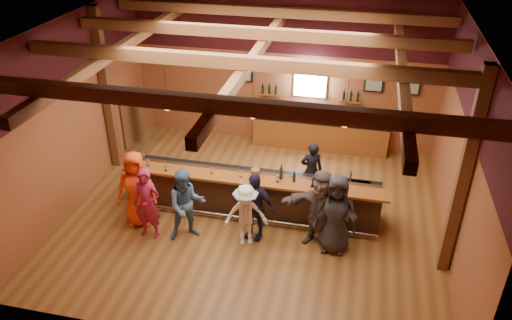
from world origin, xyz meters
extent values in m
plane|color=brown|center=(0.00, 0.00, 0.00)|extent=(9.00, 9.00, 0.00)
cube|color=brown|center=(0.00, 4.00, 2.25)|extent=(9.00, 0.04, 4.50)
cube|color=brown|center=(0.00, -4.00, 2.25)|extent=(9.00, 0.04, 4.50)
cube|color=brown|center=(-4.50, 0.00, 2.25)|extent=(0.04, 8.00, 4.50)
cube|color=brown|center=(4.50, 0.00, 2.25)|extent=(0.04, 8.00, 4.50)
cube|color=brown|center=(0.00, 0.00, 4.50)|extent=(9.00, 8.00, 0.04)
cube|color=#3B1014|center=(0.00, 3.98, 3.65)|extent=(9.00, 0.01, 1.70)
cube|color=#3B1014|center=(-4.48, 0.00, 3.65)|extent=(0.01, 8.00, 1.70)
cube|color=#3B1014|center=(4.48, 0.00, 3.65)|extent=(0.01, 8.00, 1.70)
cube|color=#543118|center=(-4.35, 1.50, 2.25)|extent=(0.22, 0.22, 4.50)
cube|color=#543118|center=(4.35, -1.00, 2.25)|extent=(0.22, 0.22, 4.50)
cube|color=#543118|center=(0.00, -3.00, 4.20)|extent=(8.80, 0.20, 0.25)
cube|color=#543118|center=(0.00, -1.00, 4.20)|extent=(8.80, 0.20, 0.25)
cube|color=#543118|center=(0.00, 1.00, 4.20)|extent=(8.80, 0.20, 0.25)
cube|color=#543118|center=(0.00, 3.00, 4.20)|extent=(8.80, 0.20, 0.25)
cube|color=#543118|center=(-3.00, 0.00, 3.95)|extent=(0.18, 7.80, 0.22)
cube|color=#543118|center=(0.00, 0.00, 3.95)|extent=(0.18, 7.80, 0.22)
cube|color=#543118|center=(3.00, 0.00, 3.95)|extent=(0.18, 7.80, 0.22)
cube|color=black|center=(0.00, 0.00, 0.53)|extent=(6.00, 0.60, 1.05)
cube|color=brown|center=(0.00, -0.18, 1.08)|extent=(6.30, 0.50, 0.06)
cube|color=black|center=(0.00, 0.38, 0.93)|extent=(6.00, 0.48, 0.05)
cube|color=black|center=(0.00, 0.38, 0.45)|extent=(6.00, 0.48, 0.90)
cube|color=silver|center=(2.00, 0.38, 0.88)|extent=(0.45, 0.40, 0.14)
cube|color=silver|center=(2.50, 0.38, 0.88)|extent=(0.45, 0.40, 0.14)
cylinder|color=silver|center=(0.00, -0.42, 0.15)|extent=(6.00, 0.06, 0.06)
cube|color=brown|center=(1.20, 3.72, 0.45)|extent=(4.00, 0.50, 0.90)
cube|color=black|center=(1.20, 3.72, 0.93)|extent=(4.00, 0.52, 0.05)
cube|color=silver|center=(0.80, 3.95, 2.05)|extent=(0.95, 0.08, 0.95)
cube|color=white|center=(0.80, 3.90, 2.05)|extent=(0.78, 0.01, 0.78)
cube|color=black|center=(-1.20, 3.94, 2.10)|extent=(0.55, 0.04, 0.45)
cube|color=silver|center=(-1.20, 3.92, 2.10)|extent=(0.45, 0.01, 0.35)
cube|color=black|center=(2.60, 3.94, 2.10)|extent=(0.55, 0.04, 0.45)
cube|color=silver|center=(2.60, 3.92, 2.10)|extent=(0.45, 0.01, 0.35)
cube|color=black|center=(3.60, 3.94, 2.10)|extent=(0.55, 0.04, 0.45)
cube|color=silver|center=(3.60, 3.92, 2.10)|extent=(0.45, 0.01, 0.35)
cube|color=brown|center=(-0.40, 3.88, 1.55)|extent=(0.60, 0.18, 0.04)
cylinder|color=black|center=(-0.60, 3.88, 1.70)|extent=(0.07, 0.07, 0.26)
cylinder|color=black|center=(-0.40, 3.88, 1.70)|extent=(0.07, 0.07, 0.26)
cylinder|color=black|center=(-0.20, 3.88, 1.70)|extent=(0.07, 0.07, 0.26)
cube|color=brown|center=(2.00, 3.88, 1.55)|extent=(0.60, 0.18, 0.04)
cylinder|color=black|center=(1.80, 3.88, 1.70)|extent=(0.07, 0.07, 0.26)
cylinder|color=black|center=(2.00, 3.88, 1.70)|extent=(0.07, 0.07, 0.26)
cylinder|color=black|center=(2.20, 3.88, 1.70)|extent=(0.07, 0.07, 0.26)
cylinder|color=black|center=(-2.00, 0.00, 3.33)|extent=(0.01, 0.01, 1.25)
sphere|color=#FF580C|center=(-2.00, 0.00, 2.70)|extent=(0.24, 0.24, 0.24)
cylinder|color=black|center=(0.00, 0.00, 3.33)|extent=(0.01, 0.01, 1.25)
sphere|color=#FF580C|center=(0.00, 0.00, 2.70)|extent=(0.24, 0.24, 0.24)
cylinder|color=black|center=(2.00, 0.00, 3.33)|extent=(0.01, 0.01, 1.25)
sphere|color=#FF580C|center=(2.00, 0.00, 2.70)|extent=(0.24, 0.24, 0.24)
cube|color=silver|center=(-4.10, 2.60, 0.90)|extent=(0.70, 0.70, 1.80)
imported|color=#F64817|center=(-2.56, -0.92, 0.95)|extent=(1.04, 0.81, 1.89)
imported|color=#A01D3D|center=(-2.13, -1.34, 0.87)|extent=(0.65, 0.44, 1.74)
imported|color=#497093|center=(-1.25, -1.19, 0.87)|extent=(1.05, 0.97, 1.75)
imported|color=white|center=(0.09, -1.12, 0.75)|extent=(1.10, 0.83, 1.51)
imported|color=#1C1933|center=(0.22, -0.85, 0.84)|extent=(1.05, 0.61, 1.68)
imported|color=#524442|center=(1.68, -0.78, 0.94)|extent=(1.82, 0.90, 1.88)
imported|color=#262628|center=(2.02, -0.91, 0.94)|extent=(0.93, 0.60, 1.89)
imported|color=black|center=(1.26, 1.08, 0.77)|extent=(0.64, 0.51, 1.55)
cylinder|color=brown|center=(0.08, -0.11, 1.22)|extent=(0.21, 0.21, 0.23)
cylinder|color=black|center=(0.67, -0.02, 1.25)|extent=(0.08, 0.08, 0.28)
cylinder|color=black|center=(0.67, -0.02, 1.44)|extent=(0.03, 0.03, 0.10)
cylinder|color=black|center=(0.98, -0.08, 1.23)|extent=(0.07, 0.07, 0.23)
cylinder|color=black|center=(0.98, -0.08, 1.38)|extent=(0.02, 0.02, 0.08)
cylinder|color=silver|center=(-2.59, -0.13, 1.11)|extent=(0.07, 0.07, 0.01)
cylinder|color=silver|center=(-2.59, -0.13, 1.17)|extent=(0.01, 0.01, 0.10)
sphere|color=silver|center=(-2.59, -0.13, 1.25)|extent=(0.08, 0.08, 0.08)
cylinder|color=silver|center=(-2.09, -0.27, 1.11)|extent=(0.08, 0.08, 0.01)
cylinder|color=silver|center=(-2.09, -0.27, 1.17)|extent=(0.01, 0.01, 0.11)
sphere|color=silver|center=(-2.09, -0.27, 1.26)|extent=(0.09, 0.09, 0.09)
cylinder|color=silver|center=(-1.69, -0.21, 1.11)|extent=(0.06, 0.06, 0.01)
cylinder|color=silver|center=(-1.69, -0.21, 1.16)|extent=(0.01, 0.01, 0.09)
sphere|color=silver|center=(-1.69, -0.21, 1.24)|extent=(0.07, 0.07, 0.07)
cylinder|color=silver|center=(-0.98, -0.15, 1.11)|extent=(0.07, 0.07, 0.01)
cylinder|color=silver|center=(-0.98, -0.15, 1.16)|extent=(0.01, 0.01, 0.09)
sphere|color=silver|center=(-0.98, -0.15, 1.24)|extent=(0.08, 0.08, 0.08)
cylinder|color=silver|center=(-0.27, -0.14, 1.11)|extent=(0.06, 0.06, 0.01)
cylinder|color=silver|center=(-0.27, -0.14, 1.16)|extent=(0.01, 0.01, 0.09)
sphere|color=silver|center=(-0.27, -0.14, 1.24)|extent=(0.07, 0.07, 0.07)
cylinder|color=silver|center=(0.61, -0.17, 1.11)|extent=(0.07, 0.07, 0.01)
cylinder|color=silver|center=(0.61, -0.17, 1.17)|extent=(0.01, 0.01, 0.10)
sphere|color=silver|center=(0.61, -0.17, 1.26)|extent=(0.08, 0.08, 0.08)
cylinder|color=silver|center=(1.61, -0.21, 1.11)|extent=(0.07, 0.07, 0.01)
cylinder|color=silver|center=(1.61, -0.21, 1.17)|extent=(0.01, 0.01, 0.10)
sphere|color=silver|center=(1.61, -0.21, 1.26)|extent=(0.08, 0.08, 0.08)
cylinder|color=silver|center=(1.80, -0.19, 1.11)|extent=(0.07, 0.07, 0.01)
cylinder|color=silver|center=(1.80, -0.19, 1.17)|extent=(0.01, 0.01, 0.10)
sphere|color=silver|center=(1.80, -0.19, 1.25)|extent=(0.08, 0.08, 0.08)
camera|label=1|loc=(2.25, -9.75, 7.27)|focal=35.00mm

